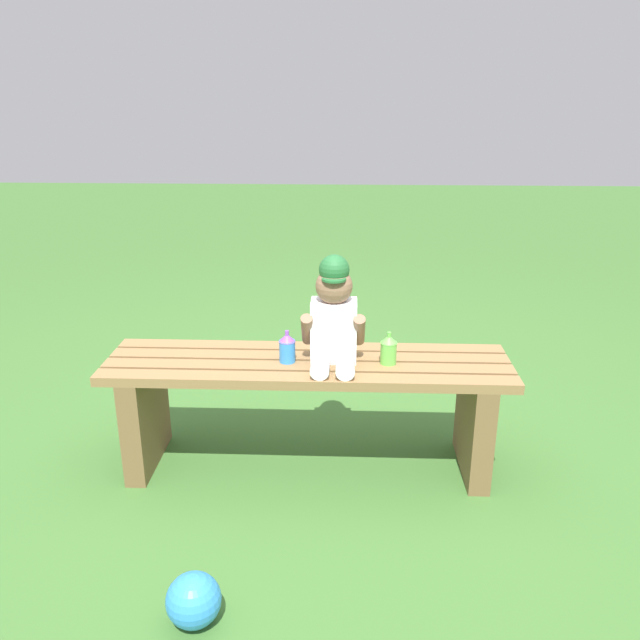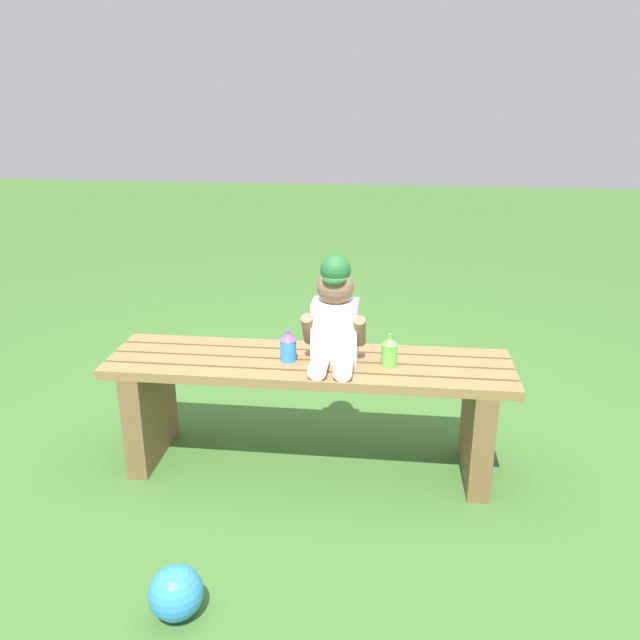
{
  "view_description": "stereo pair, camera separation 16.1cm",
  "coord_description": "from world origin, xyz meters",
  "px_view_note": "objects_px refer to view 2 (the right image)",
  "views": [
    {
      "loc": [
        0.14,
        -2.23,
        1.42
      ],
      "look_at": [
        0.05,
        -0.05,
        0.63
      ],
      "focal_mm": 36.23,
      "sensor_mm": 36.0,
      "label": 1
    },
    {
      "loc": [
        0.3,
        -2.22,
        1.42
      ],
      "look_at": [
        0.05,
        -0.05,
        0.63
      ],
      "focal_mm": 36.23,
      "sensor_mm": 36.0,
      "label": 2
    }
  ],
  "objects_px": {
    "child_figure": "(335,317)",
    "toy_ball": "(176,593)",
    "park_bench": "(309,396)",
    "sippy_cup_left": "(288,346)",
    "sippy_cup_right": "(389,351)"
  },
  "relations": [
    {
      "from": "toy_ball",
      "to": "sippy_cup_right",
      "type": "bearing_deg",
      "value": 54.68
    },
    {
      "from": "sippy_cup_right",
      "to": "child_figure",
      "type": "bearing_deg",
      "value": 175.61
    },
    {
      "from": "park_bench",
      "to": "sippy_cup_left",
      "type": "xyz_separation_m",
      "value": [
        -0.08,
        -0.02,
        0.21
      ]
    },
    {
      "from": "park_bench",
      "to": "toy_ball",
      "type": "distance_m",
      "value": 0.9
    },
    {
      "from": "child_figure",
      "to": "toy_ball",
      "type": "xyz_separation_m",
      "value": [
        -0.37,
        -0.82,
        -0.55
      ]
    },
    {
      "from": "park_bench",
      "to": "toy_ball",
      "type": "bearing_deg",
      "value": -108.22
    },
    {
      "from": "child_figure",
      "to": "toy_ball",
      "type": "distance_m",
      "value": 1.06
    },
    {
      "from": "park_bench",
      "to": "child_figure",
      "type": "bearing_deg",
      "value": -0.25
    },
    {
      "from": "park_bench",
      "to": "sippy_cup_left",
      "type": "distance_m",
      "value": 0.22
    },
    {
      "from": "child_figure",
      "to": "park_bench",
      "type": "bearing_deg",
      "value": 179.75
    },
    {
      "from": "sippy_cup_right",
      "to": "sippy_cup_left",
      "type": "bearing_deg",
      "value": 180.0
    },
    {
      "from": "park_bench",
      "to": "sippy_cup_right",
      "type": "height_order",
      "value": "sippy_cup_right"
    },
    {
      "from": "sippy_cup_right",
      "to": "toy_ball",
      "type": "bearing_deg",
      "value": -125.32
    },
    {
      "from": "child_figure",
      "to": "sippy_cup_right",
      "type": "distance_m",
      "value": 0.24
    },
    {
      "from": "toy_ball",
      "to": "park_bench",
      "type": "bearing_deg",
      "value": 71.78
    }
  ]
}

